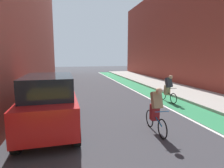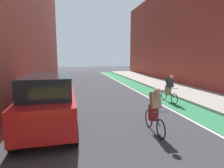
{
  "view_description": "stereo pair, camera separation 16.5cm",
  "coord_description": "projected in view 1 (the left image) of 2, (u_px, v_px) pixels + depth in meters",
  "views": [
    {
      "loc": [
        -2.45,
        3.26,
        2.61
      ],
      "look_at": [
        -0.43,
        11.75,
        1.32
      ],
      "focal_mm": 29.62,
      "sensor_mm": 36.0,
      "label": 1
    },
    {
      "loc": [
        -2.29,
        3.23,
        2.61
      ],
      "look_at": [
        -0.43,
        11.75,
        1.32
      ],
      "focal_mm": 29.62,
      "sensor_mm": 36.0,
      "label": 2
    }
  ],
  "objects": [
    {
      "name": "ground_plane",
      "position": [
        111.0,
        100.0,
        11.14
      ],
      "size": [
        78.59,
        78.59,
        0.0
      ],
      "primitive_type": "plane",
      "color": "#38383D"
    },
    {
      "name": "bike_lane_paint",
      "position": [
        149.0,
        92.0,
        13.84
      ],
      "size": [
        1.6,
        35.72,
        0.0
      ],
      "primitive_type": "cube",
      "color": "#2D8451",
      "rests_on": "ground"
    },
    {
      "name": "lane_divider_stripe",
      "position": [
        137.0,
        92.0,
        13.63
      ],
      "size": [
        0.12,
        35.72,
        0.0
      ],
      "primitive_type": "cube",
      "color": "white",
      "rests_on": "ground"
    },
    {
      "name": "sidewalk_right",
      "position": [
        178.0,
        90.0,
        14.39
      ],
      "size": [
        3.34,
        35.72,
        0.14
      ],
      "primitive_type": "cube",
      "color": "#A8A59E",
      "rests_on": "ground"
    },
    {
      "name": "building_facade_right",
      "position": [
        197.0,
        29.0,
        16.25
      ],
      "size": [
        2.4,
        31.72,
        9.98
      ],
      "primitive_type": "cube",
      "color": "brown",
      "rests_on": "ground"
    },
    {
      "name": "parked_suv_red",
      "position": [
        50.0,
        102.0,
        6.58
      ],
      "size": [
        1.93,
        4.29,
        1.98
      ],
      "color": "red",
      "rests_on": "ground"
    },
    {
      "name": "cyclist_mid",
      "position": [
        156.0,
        109.0,
        6.34
      ],
      "size": [
        0.48,
        1.7,
        1.6
      ],
      "color": "black",
      "rests_on": "ground"
    },
    {
      "name": "cyclist_trailing",
      "position": [
        168.0,
        87.0,
        10.75
      ],
      "size": [
        0.48,
        1.65,
        1.58
      ],
      "color": "black",
      "rests_on": "ground"
    }
  ]
}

